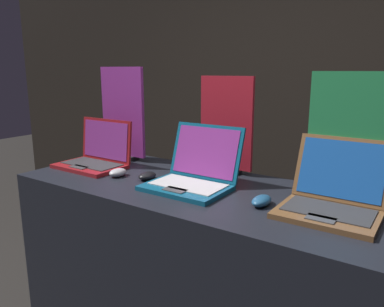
# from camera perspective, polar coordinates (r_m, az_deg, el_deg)

# --- Properties ---
(wall_back) EXTENTS (8.00, 0.05, 2.80)m
(wall_back) POSITION_cam_1_polar(r_m,az_deg,el_deg) (3.27, 18.21, 10.67)
(wall_back) COLOR black
(wall_back) RESTS_ON ground_plane
(display_counter) EXTENTS (1.68, 0.69, 0.96)m
(display_counter) POSITION_cam_1_polar(r_m,az_deg,el_deg) (1.91, 0.10, -18.77)
(display_counter) COLOR black
(display_counter) RESTS_ON ground_plane
(laptop_front) EXTENTS (0.37, 0.26, 0.25)m
(laptop_front) POSITION_cam_1_polar(r_m,az_deg,el_deg) (2.10, -14.39, -0.33)
(laptop_front) COLOR maroon
(laptop_front) RESTS_ON display_counter
(mouse_front) EXTENTS (0.07, 0.10, 0.04)m
(mouse_front) POSITION_cam_1_polar(r_m,az_deg,el_deg) (1.89, -11.22, -2.86)
(mouse_front) COLOR #B2B2B7
(mouse_front) RESTS_ON display_counter
(promo_stand_front) EXTENTS (0.31, 0.07, 0.53)m
(promo_stand_front) POSITION_cam_1_polar(r_m,az_deg,el_deg) (2.21, -10.49, 5.69)
(promo_stand_front) COLOR black
(promo_stand_front) RESTS_ON display_counter
(laptop_middle) EXTENTS (0.36, 0.34, 0.27)m
(laptop_middle) POSITION_cam_1_polar(r_m,az_deg,el_deg) (1.69, 0.29, -3.01)
(laptop_middle) COLOR #0F5170
(laptop_middle) RESTS_ON display_counter
(mouse_middle) EXTENTS (0.07, 0.10, 0.04)m
(mouse_middle) POSITION_cam_1_polar(r_m,az_deg,el_deg) (1.81, -6.84, -3.40)
(mouse_middle) COLOR black
(mouse_middle) RESTS_ON display_counter
(promo_stand_middle) EXTENTS (0.29, 0.07, 0.49)m
(promo_stand_middle) POSITION_cam_1_polar(r_m,az_deg,el_deg) (1.89, 5.23, 3.99)
(promo_stand_middle) COLOR black
(promo_stand_middle) RESTS_ON display_counter
(laptop_back) EXTENTS (0.35, 0.35, 0.26)m
(laptop_back) POSITION_cam_1_polar(r_m,az_deg,el_deg) (1.48, 20.64, -6.10)
(laptop_back) COLOR brown
(laptop_back) RESTS_ON display_counter
(mouse_back) EXTENTS (0.07, 0.12, 0.04)m
(mouse_back) POSITION_cam_1_polar(r_m,az_deg,el_deg) (1.49, 10.55, -7.09)
(mouse_back) COLOR navy
(mouse_back) RESTS_ON display_counter
(promo_stand_back) EXTENTS (0.31, 0.07, 0.51)m
(promo_stand_back) POSITION_cam_1_polar(r_m,az_deg,el_deg) (1.60, 22.61, 1.91)
(promo_stand_back) COLOR black
(promo_stand_back) RESTS_ON display_counter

